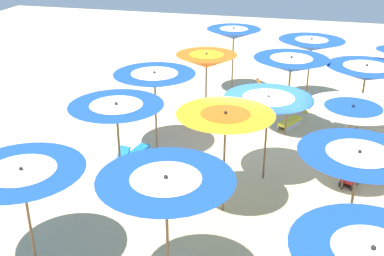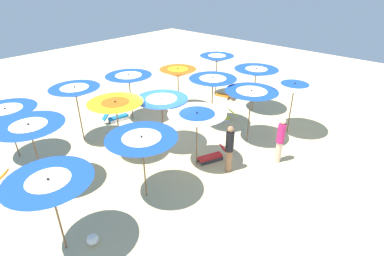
% 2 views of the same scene
% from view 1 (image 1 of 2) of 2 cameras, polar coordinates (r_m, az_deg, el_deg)
% --- Properties ---
extents(ground, '(40.64, 40.64, 0.04)m').
position_cam_1_polar(ground, '(13.05, 7.45, -4.86)').
color(ground, beige).
extents(beach_umbrella_0, '(1.94, 1.94, 2.51)m').
position_cam_1_polar(beach_umbrella_0, '(17.75, 4.92, 10.98)').
color(beach_umbrella_0, brown).
rests_on(beach_umbrella_0, ground).
extents(beach_umbrella_1, '(1.90, 1.90, 2.29)m').
position_cam_1_polar(beach_umbrella_1, '(15.19, 1.71, 7.90)').
color(beach_umbrella_1, brown).
rests_on(beach_umbrella_1, ground).
extents(beach_umbrella_2, '(2.21, 2.21, 2.37)m').
position_cam_1_polar(beach_umbrella_2, '(13.10, -4.41, 5.62)').
color(beach_umbrella_2, brown).
rests_on(beach_umbrella_2, ground).
extents(beach_umbrella_3, '(2.06, 2.06, 2.54)m').
position_cam_1_polar(beach_umbrella_3, '(10.56, -8.84, 1.69)').
color(beach_umbrella_3, brown).
rests_on(beach_umbrella_3, ground).
extents(beach_umbrella_4, '(2.26, 2.26, 2.17)m').
position_cam_1_polar(beach_umbrella_4, '(9.11, -19.31, -5.59)').
color(beach_umbrella_4, brown).
rests_on(beach_umbrella_4, ground).
extents(beach_umbrella_5, '(2.24, 2.24, 2.34)m').
position_cam_1_polar(beach_umbrella_5, '(17.29, 13.83, 9.45)').
color(beach_umbrella_5, brown).
rests_on(beach_umbrella_5, ground).
extents(beach_umbrella_6, '(2.18, 2.18, 2.47)m').
position_cam_1_polar(beach_umbrella_6, '(14.42, 11.55, 7.30)').
color(beach_umbrella_6, brown).
rests_on(beach_umbrella_6, ground).
extents(beach_umbrella_7, '(2.14, 2.14, 2.27)m').
position_cam_1_polar(beach_umbrella_7, '(11.78, 8.92, 2.62)').
color(beach_umbrella_7, brown).
rests_on(beach_umbrella_7, ground).
extents(beach_umbrella_8, '(2.09, 2.09, 2.44)m').
position_cam_1_polar(beach_umbrella_8, '(10.27, 3.94, 0.61)').
color(beach_umbrella_8, brown).
rests_on(beach_umbrella_8, ground).
extents(beach_umbrella_9, '(2.21, 2.21, 2.51)m').
position_cam_1_polar(beach_umbrella_9, '(7.70, -3.06, -7.26)').
color(beach_umbrella_9, brown).
rests_on(beach_umbrella_9, ground).
extents(beach_umbrella_11, '(2.21, 2.21, 2.40)m').
position_cam_1_polar(beach_umbrella_11, '(14.46, 19.76, 6.11)').
color(beach_umbrella_11, brown).
rests_on(beach_umbrella_11, ground).
extents(beach_umbrella_12, '(2.14, 2.14, 2.24)m').
position_cam_1_polar(beach_umbrella_12, '(11.73, 18.30, 1.45)').
color(beach_umbrella_12, brown).
rests_on(beach_umbrella_12, ground).
extents(beach_umbrella_13, '(2.23, 2.23, 2.33)m').
position_cam_1_polar(beach_umbrella_13, '(9.36, 18.93, -3.94)').
color(beach_umbrella_13, brown).
rests_on(beach_umbrella_13, ground).
extents(lounger_0, '(1.34, 0.56, 0.61)m').
position_cam_1_polar(lounger_0, '(13.39, -6.76, -2.98)').
color(lounger_0, silver).
rests_on(lounger_0, ground).
extents(lounger_1, '(1.26, 0.76, 0.60)m').
position_cam_1_polar(lounger_1, '(13.02, 18.54, -5.00)').
color(lounger_1, '#333338').
rests_on(lounger_1, ground).
extents(lounger_3, '(0.57, 1.21, 0.61)m').
position_cam_1_polar(lounger_3, '(18.24, 6.64, 4.54)').
color(lounger_3, silver).
rests_on(lounger_3, ground).
extents(lounger_4, '(1.36, 0.91, 0.61)m').
position_cam_1_polar(lounger_4, '(15.74, 11.67, 0.94)').
color(lounger_4, silver).
rests_on(lounger_4, ground).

